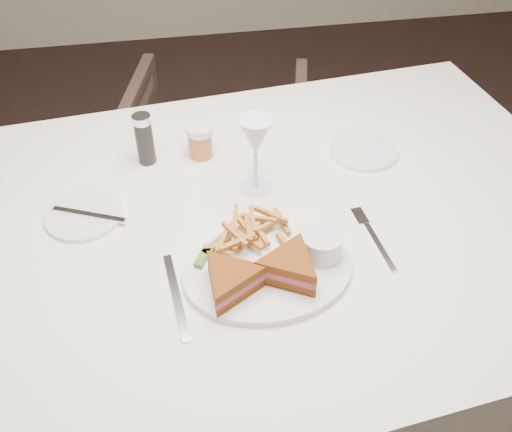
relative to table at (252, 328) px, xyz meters
The scene contains 4 objects.
ground 0.38m from the table, 145.78° to the left, with size 5.00×5.00×0.00m, color black.
table is the anchor object (origin of this frame).
chair_far 0.82m from the table, 88.98° to the left, with size 0.62×0.58×0.64m, color #403027.
table_setting 0.42m from the table, 96.62° to the right, with size 0.80×0.56×0.18m.
Camera 1 is at (-0.09, -0.89, 1.54)m, focal length 40.00 mm.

